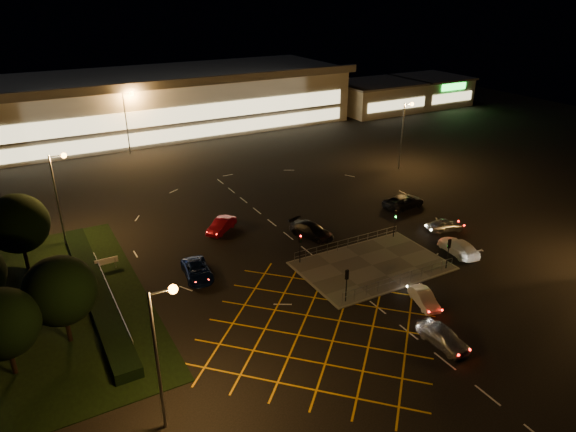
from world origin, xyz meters
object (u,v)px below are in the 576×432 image
car_east_grey (404,201)px  car_queue_white (424,298)px  car_right_silver (445,225)px  car_approach_white (459,247)px  signal_ne (395,218)px  car_left_blue (197,270)px  signal_nw (300,242)px  car_circ_red (221,225)px  car_near_silver (443,336)px  car_far_dkgrey (311,230)px  signal_sw (347,279)px  signal_se (449,248)px

car_east_grey → car_queue_white: bearing=138.8°
car_right_silver → car_approach_white: (-2.71, -4.66, 0.03)m
signal_ne → car_right_silver: signal_ne is taller
car_left_blue → signal_nw: bearing=-6.9°
car_circ_red → car_near_silver: bearing=-23.1°
car_queue_white → car_circ_red: size_ratio=0.86×
car_near_silver → car_far_dkgrey: size_ratio=0.84×
signal_sw → car_left_blue: bearing=-46.5°
signal_ne → car_circ_red: 19.38m
car_near_silver → car_right_silver: 21.18m
signal_se → signal_nw: (-12.00, 7.99, 0.00)m
car_left_blue → car_circ_red: car_circ_red is taller
signal_se → signal_nw: bearing=-33.6°
signal_nw → car_east_grey: (18.68, 6.10, -1.58)m
car_near_silver → car_queue_white: size_ratio=1.17×
car_approach_white → car_queue_white: bearing=36.6°
signal_nw → car_queue_white: 13.04m
signal_se → car_circ_red: 24.71m
signal_nw → car_left_blue: 10.36m
signal_ne → car_east_grey: bearing=42.4°
car_near_silver → car_east_grey: bearing=54.0°
car_near_silver → car_approach_white: 16.03m
car_left_blue → car_approach_white: bearing=-11.6°
signal_ne → car_queue_white: 13.23m
signal_sw → car_east_grey: size_ratio=0.56×
signal_nw → car_approach_white: bearing=-21.6°
car_near_silver → car_east_grey: size_ratio=0.81×
signal_nw → car_right_silver: size_ratio=0.74×
car_near_silver → car_queue_white: 5.54m
car_near_silver → car_left_blue: size_ratio=0.89×
car_approach_white → signal_sw: bearing=14.2°
signal_sw → car_right_silver: bearing=-160.4°
signal_se → car_approach_white: (3.50, 1.84, -1.61)m
car_queue_white → signal_ne: bearing=78.0°
car_left_blue → car_right_silver: bearing=-0.9°
car_queue_white → car_approach_white: 11.11m
car_queue_white → car_left_blue: size_ratio=0.76×
car_near_silver → car_left_blue: (-13.15, 18.94, -0.07)m
car_far_dkgrey → car_circ_red: car_far_dkgrey is taller
signal_ne → car_near_silver: 18.71m
car_right_silver → car_east_grey: size_ratio=0.75×
car_far_dkgrey → car_circ_red: (-8.23, 6.12, -0.04)m
car_circ_red → car_east_grey: bearing=40.4°
car_circ_red → car_approach_white: size_ratio=0.87×
car_far_dkgrey → car_east_grey: 14.59m
car_far_dkgrey → car_east_grey: size_ratio=0.96×
car_far_dkgrey → car_east_grey: bearing=-14.1°
signal_sw → signal_nw: 7.99m
signal_sw → car_right_silver: signal_sw is taller
signal_se → car_right_silver: 9.14m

